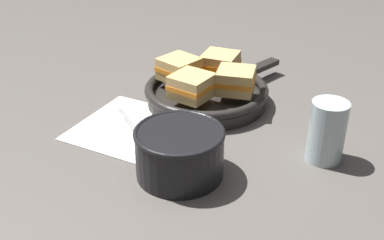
{
  "coord_description": "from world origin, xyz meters",
  "views": [
    {
      "loc": [
        0.49,
        -0.56,
        0.45
      ],
      "look_at": [
        0.03,
        0.03,
        0.04
      ],
      "focal_mm": 45.0,
      "sensor_mm": 36.0,
      "label": 1
    }
  ],
  "objects_px": {
    "sandwich_near_right": "(220,64)",
    "sandwich_far_right": "(192,86)",
    "sandwich_near_left": "(236,80)",
    "sandwich_far_left": "(179,69)",
    "spoon": "(140,138)",
    "drinking_glass": "(327,131)",
    "skillet": "(207,93)",
    "soup_bowl": "(179,150)"
  },
  "relations": [
    {
      "from": "sandwich_near_right",
      "to": "sandwich_far_right",
      "type": "distance_m",
      "value": 0.13
    },
    {
      "from": "spoon",
      "to": "sandwich_far_right",
      "type": "relative_size",
      "value": 2.1
    },
    {
      "from": "spoon",
      "to": "drinking_glass",
      "type": "distance_m",
      "value": 0.32
    },
    {
      "from": "soup_bowl",
      "to": "sandwich_near_right",
      "type": "height_order",
      "value": "sandwich_near_right"
    },
    {
      "from": "skillet",
      "to": "sandwich_near_right",
      "type": "xyz_separation_m",
      "value": [
        -0.01,
        0.06,
        0.04
      ]
    },
    {
      "from": "sandwich_near_right",
      "to": "sandwich_far_left",
      "type": "height_order",
      "value": "same"
    },
    {
      "from": "skillet",
      "to": "drinking_glass",
      "type": "bearing_deg",
      "value": -9.71
    },
    {
      "from": "soup_bowl",
      "to": "skillet",
      "type": "relative_size",
      "value": 0.4
    },
    {
      "from": "sandwich_far_right",
      "to": "sandwich_near_right",
      "type": "bearing_deg",
      "value": 99.99
    },
    {
      "from": "spoon",
      "to": "sandwich_near_right",
      "type": "distance_m",
      "value": 0.27
    },
    {
      "from": "sandwich_far_right",
      "to": "drinking_glass",
      "type": "relative_size",
      "value": 0.73
    },
    {
      "from": "sandwich_near_left",
      "to": "drinking_glass",
      "type": "relative_size",
      "value": 0.91
    },
    {
      "from": "skillet",
      "to": "spoon",
      "type": "bearing_deg",
      "value": -90.42
    },
    {
      "from": "sandwich_near_right",
      "to": "sandwich_far_right",
      "type": "bearing_deg",
      "value": -80.01
    },
    {
      "from": "sandwich_near_left",
      "to": "sandwich_near_right",
      "type": "xyz_separation_m",
      "value": [
        -0.07,
        0.05,
        0.0
      ]
    },
    {
      "from": "sandwich_far_right",
      "to": "sandwich_far_left",
      "type": "bearing_deg",
      "value": 144.99
    },
    {
      "from": "sandwich_near_left",
      "to": "sandwich_far_right",
      "type": "relative_size",
      "value": 1.25
    },
    {
      "from": "soup_bowl",
      "to": "sandwich_near_left",
      "type": "distance_m",
      "value": 0.25
    },
    {
      "from": "drinking_glass",
      "to": "sandwich_near_right",
      "type": "bearing_deg",
      "value": 159.58
    },
    {
      "from": "sandwich_far_left",
      "to": "sandwich_far_right",
      "type": "xyz_separation_m",
      "value": [
        0.07,
        -0.05,
        0.0
      ]
    },
    {
      "from": "sandwich_near_left",
      "to": "sandwich_far_left",
      "type": "relative_size",
      "value": 1.22
    },
    {
      "from": "soup_bowl",
      "to": "drinking_glass",
      "type": "distance_m",
      "value": 0.25
    },
    {
      "from": "sandwich_far_right",
      "to": "drinking_glass",
      "type": "bearing_deg",
      "value": 3.56
    },
    {
      "from": "spoon",
      "to": "sandwich_far_left",
      "type": "relative_size",
      "value": 2.05
    },
    {
      "from": "spoon",
      "to": "sandwich_near_left",
      "type": "relative_size",
      "value": 1.68
    },
    {
      "from": "soup_bowl",
      "to": "skillet",
      "type": "xyz_separation_m",
      "value": [
        -0.12,
        0.23,
        -0.02
      ]
    },
    {
      "from": "spoon",
      "to": "sandwich_far_left",
      "type": "height_order",
      "value": "sandwich_far_left"
    },
    {
      "from": "spoon",
      "to": "sandwich_near_left",
      "type": "bearing_deg",
      "value": 99.83
    },
    {
      "from": "drinking_glass",
      "to": "sandwich_near_left",
      "type": "bearing_deg",
      "value": 165.36
    },
    {
      "from": "skillet",
      "to": "sandwich_far_right",
      "type": "bearing_deg",
      "value": -80.57
    },
    {
      "from": "sandwich_far_left",
      "to": "drinking_glass",
      "type": "distance_m",
      "value": 0.35
    },
    {
      "from": "skillet",
      "to": "drinking_glass",
      "type": "height_order",
      "value": "drinking_glass"
    },
    {
      "from": "soup_bowl",
      "to": "spoon",
      "type": "distance_m",
      "value": 0.13
    },
    {
      "from": "sandwich_far_left",
      "to": "drinking_glass",
      "type": "xyz_separation_m",
      "value": [
        0.35,
        -0.04,
        -0.01
      ]
    },
    {
      "from": "sandwich_far_left",
      "to": "sandwich_near_right",
      "type": "bearing_deg",
      "value": 54.99
    },
    {
      "from": "sandwich_near_right",
      "to": "sandwich_far_left",
      "type": "bearing_deg",
      "value": -125.01
    },
    {
      "from": "sandwich_far_left",
      "to": "drinking_glass",
      "type": "bearing_deg",
      "value": -5.8
    },
    {
      "from": "skillet",
      "to": "sandwich_near_right",
      "type": "distance_m",
      "value": 0.08
    },
    {
      "from": "spoon",
      "to": "skillet",
      "type": "bearing_deg",
      "value": 116.41
    },
    {
      "from": "drinking_glass",
      "to": "soup_bowl",
      "type": "bearing_deg",
      "value": -131.32
    },
    {
      "from": "sandwich_near_right",
      "to": "drinking_glass",
      "type": "xyz_separation_m",
      "value": [
        0.29,
        -0.11,
        -0.01
      ]
    },
    {
      "from": "soup_bowl",
      "to": "sandwich_near_left",
      "type": "xyz_separation_m",
      "value": [
        -0.06,
        0.24,
        0.02
      ]
    }
  ]
}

